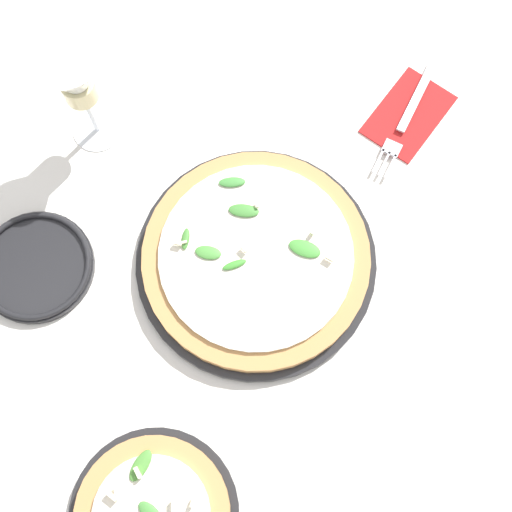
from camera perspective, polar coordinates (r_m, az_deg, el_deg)
name	(u,v)px	position (r m, az deg, el deg)	size (l,w,h in m)	color
ground_plane	(264,243)	(0.94, 0.67, 1.05)	(6.00, 6.00, 0.00)	silver
pizza_arugula_main	(256,259)	(0.91, 0.00, -0.24)	(0.31, 0.31, 0.05)	black
wine_glass	(76,82)	(0.92, -14.20, 13.36)	(0.08, 0.08, 0.17)	white
napkin	(409,114)	(1.03, 12.12, 11.05)	(0.14, 0.11, 0.01)	#B21E1E
fork	(407,116)	(1.02, 12.01, 10.87)	(0.19, 0.09, 0.00)	silver
side_plate_white	(36,266)	(0.96, -17.22, -0.78)	(0.15, 0.15, 0.02)	black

